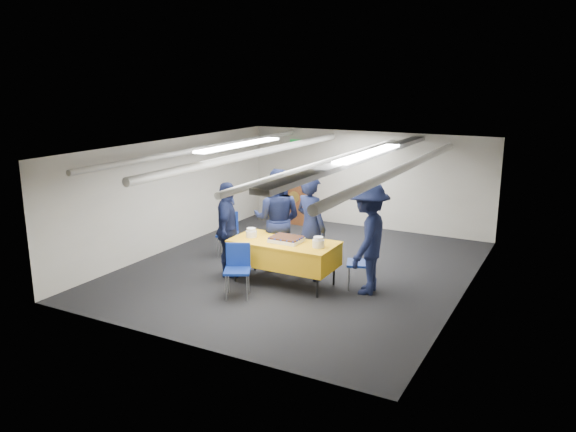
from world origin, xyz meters
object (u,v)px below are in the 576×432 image
(chair_near, at_px, (238,264))
(sailor_a, at_px, (311,227))
(sailor_d, at_px, (368,238))
(chair_right, at_px, (365,259))
(sailor_b, at_px, (277,220))
(sheet_cake, at_px, (286,239))
(chair_left, at_px, (228,229))
(podium, at_px, (298,199))
(sailor_c, at_px, (227,230))
(serving_table, at_px, (284,253))

(chair_near, xyz_separation_m, sailor_a, (0.69, 1.32, 0.41))
(sailor_a, height_order, sailor_d, sailor_d)
(chair_right, height_order, sailor_b, sailor_b)
(sheet_cake, distance_m, chair_left, 2.11)
(podium, xyz_separation_m, chair_near, (1.29, -4.71, -0.08))
(chair_right, bearing_deg, sailor_b, 173.54)
(sailor_a, height_order, sailor_b, sailor_b)
(chair_left, bearing_deg, sailor_c, -55.80)
(serving_table, height_order, sailor_b, sailor_b)
(sailor_c, distance_m, sailor_d, 2.54)
(serving_table, distance_m, podium, 4.22)
(podium, height_order, sailor_c, sailor_c)
(sheet_cake, xyz_separation_m, chair_left, (-1.86, 0.95, -0.28))
(sailor_b, distance_m, sailor_d, 1.93)
(serving_table, bearing_deg, sailor_d, 11.30)
(sailor_a, distance_m, sailor_d, 1.15)
(sailor_d, bearing_deg, sailor_a, -105.44)
(sailor_b, bearing_deg, sailor_a, 155.66)
(chair_near, relative_size, sailor_c, 0.50)
(sailor_b, bearing_deg, chair_right, 160.03)
(sheet_cake, height_order, sailor_b, sailor_b)
(sailor_a, bearing_deg, chair_right, -160.68)
(sheet_cake, height_order, sailor_c, sailor_c)
(sailor_b, bearing_deg, sailor_c, 36.78)
(sheet_cake, xyz_separation_m, chair_right, (1.27, 0.44, -0.28))
(sheet_cake, xyz_separation_m, podium, (-1.76, 3.89, -0.20))
(sailor_a, bearing_deg, chair_left, 10.25)
(sheet_cake, relative_size, sailor_d, 0.29)
(sailor_a, bearing_deg, chair_near, 84.93)
(serving_table, distance_m, sailor_c, 1.14)
(chair_near, bearing_deg, chair_left, 128.21)
(chair_right, height_order, sailor_c, sailor_c)
(sailor_c, xyz_separation_m, sailor_d, (2.51, 0.40, 0.08))
(sheet_cake, bearing_deg, chair_right, 19.03)
(serving_table, relative_size, podium, 1.47)
(sailor_c, bearing_deg, sailor_b, -66.88)
(sailor_b, xyz_separation_m, sailor_d, (1.90, -0.34, -0.01))
(sheet_cake, bearing_deg, podium, 114.32)
(serving_table, distance_m, chair_right, 1.39)
(sailor_b, bearing_deg, chair_left, -26.64)
(sailor_a, bearing_deg, sailor_c, 45.87)
(sheet_cake, height_order, chair_left, chair_left)
(podium, xyz_separation_m, sailor_d, (3.12, -3.58, 0.33))
(sailor_b, bearing_deg, chair_near, 79.29)
(chair_right, bearing_deg, chair_left, 170.68)
(chair_right, distance_m, chair_left, 3.18)
(sheet_cake, distance_m, chair_near, 0.99)
(sheet_cake, height_order, sailor_a, sailor_a)
(chair_left, bearing_deg, chair_right, -9.32)
(chair_right, bearing_deg, sailor_d, -56.33)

